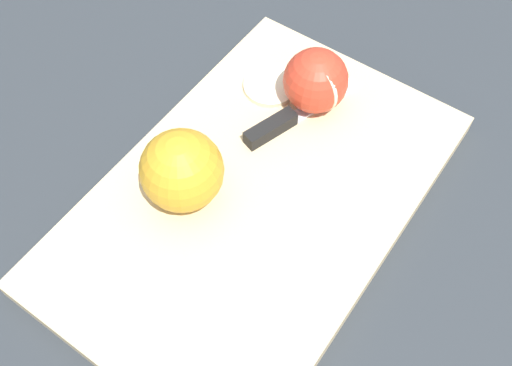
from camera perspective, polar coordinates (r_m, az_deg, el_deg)
The scene contains 6 objects.
ground_plane at distance 0.61m, azimuth 0.00°, elevation -2.21°, with size 4.00×4.00×0.00m, color #282D33.
cutting_board at distance 0.60m, azimuth 0.00°, elevation -1.64°, with size 0.46×0.32×0.02m.
apple_half_left at distance 0.56m, azimuth -7.07°, elevation 1.22°, with size 0.08×0.08×0.08m.
apple_half_right at distance 0.64m, azimuth 5.60°, elevation 9.70°, with size 0.07×0.07×0.07m.
knife at distance 0.63m, azimuth 2.43°, elevation 5.77°, with size 0.14×0.08×0.02m.
apple_slice at distance 0.67m, azimuth 1.36°, elevation 9.25°, with size 0.06×0.06×0.01m.
Camera 1 is at (-0.27, -0.14, 0.52)m, focal length 42.00 mm.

